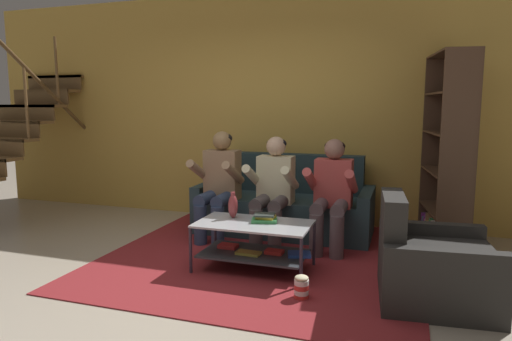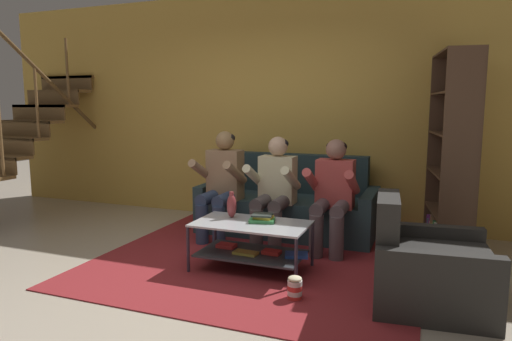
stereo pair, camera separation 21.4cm
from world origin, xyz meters
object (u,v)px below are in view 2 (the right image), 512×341
at_px(vase, 232,205).
at_px(book_stack, 263,218).
at_px(bookshelf, 454,175).
at_px(popcorn_tub, 295,288).
at_px(person_seated_left, 221,181).
at_px(person_seated_right, 333,191).
at_px(armchair, 427,270).
at_px(couch, 288,207).
at_px(person_seated_middle, 274,186).
at_px(coffee_table, 252,239).

bearing_deg(vase, book_stack, -8.45).
xyz_separation_m(bookshelf, popcorn_tub, (-1.15, -1.77, -0.69)).
height_order(person_seated_left, book_stack, person_seated_left).
bearing_deg(person_seated_right, armchair, -47.48).
height_order(person_seated_left, armchair, person_seated_left).
distance_m(couch, popcorn_tub, 1.91).
height_order(armchair, popcorn_tub, armchair).
distance_m(person_seated_right, popcorn_tub, 1.39).
bearing_deg(person_seated_left, person_seated_middle, -0.37).
xyz_separation_m(book_stack, popcorn_tub, (0.47, -0.55, -0.38)).
bearing_deg(vase, person_seated_middle, 74.81).
height_order(couch, person_seated_left, person_seated_left).
bearing_deg(couch, armchair, -44.55).
xyz_separation_m(coffee_table, armchair, (1.48, -0.21, -0.01)).
distance_m(person_seated_left, bookshelf, 2.44).
distance_m(person_seated_middle, armchair, 1.89).
xyz_separation_m(bookshelf, armchair, (-0.21, -1.49, -0.51)).
bearing_deg(vase, armchair, -10.41).
relative_size(coffee_table, bookshelf, 0.52).
bearing_deg(book_stack, coffee_table, -138.76).
relative_size(couch, bookshelf, 1.00).
height_order(couch, armchair, couch).
distance_m(person_seated_left, armchair, 2.43).
bearing_deg(armchair, coffee_table, 172.05).
bearing_deg(person_seated_middle, popcorn_tub, -64.71).
distance_m(person_seated_left, popcorn_tub, 1.87).
distance_m(person_seated_right, book_stack, 0.90).
bearing_deg(person_seated_middle, bookshelf, 15.38).
distance_m(couch, armchair, 2.18).
bearing_deg(vase, person_seated_left, 122.30).
distance_m(bookshelf, armchair, 1.59).
distance_m(coffee_table, bookshelf, 2.18).
bearing_deg(book_stack, vase, 171.55).
relative_size(person_seated_middle, coffee_table, 1.11).
bearing_deg(coffee_table, popcorn_tub, -41.84).
xyz_separation_m(vase, bookshelf, (1.95, 1.17, 0.23)).
bearing_deg(person_seated_right, book_stack, -123.41).
bearing_deg(armchair, popcorn_tub, -163.61).
relative_size(person_seated_middle, vase, 4.71).
xyz_separation_m(person_seated_middle, person_seated_right, (0.63, -0.00, -0.01)).
bearing_deg(couch, vase, -98.82).
bearing_deg(coffee_table, bookshelf, 37.24).
bearing_deg(couch, book_stack, -83.66).
relative_size(book_stack, armchair, 0.28).
xyz_separation_m(person_seated_left, book_stack, (0.77, -0.74, -0.18)).
xyz_separation_m(book_stack, bookshelf, (1.62, 1.22, 0.31)).
bearing_deg(book_stack, person_seated_right, 56.59).
relative_size(person_seated_right, popcorn_tub, 6.06).
distance_m(person_seated_middle, person_seated_right, 0.63).
distance_m(bookshelf, popcorn_tub, 2.22).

